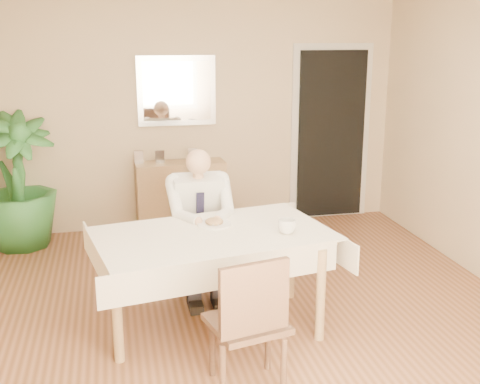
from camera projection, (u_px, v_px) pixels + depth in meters
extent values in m
plane|color=brown|center=(249.00, 320.00, 4.70)|extent=(5.00, 5.00, 0.00)
cube|color=beige|center=(200.00, 113.00, 6.72)|extent=(4.50, 0.02, 2.60)
cube|color=beige|center=(420.00, 309.00, 2.00)|extent=(4.50, 0.02, 2.60)
cube|color=beige|center=(421.00, 265.00, 1.98)|extent=(1.34, 0.02, 1.44)
cube|color=white|center=(418.00, 263.00, 2.00)|extent=(1.18, 0.02, 1.28)
cube|color=beige|center=(330.00, 135.00, 7.09)|extent=(0.96, 0.03, 2.10)
cube|color=black|center=(331.00, 135.00, 7.06)|extent=(0.80, 0.05, 1.95)
cube|color=silver|center=(177.00, 91.00, 6.58)|extent=(0.86, 0.03, 0.76)
cube|color=white|center=(177.00, 91.00, 6.56)|extent=(0.74, 0.02, 0.64)
cube|color=#A88051|center=(213.00, 237.00, 4.43)|extent=(1.74, 1.18, 0.04)
cube|color=white|center=(213.00, 234.00, 4.43)|extent=(1.86, 1.30, 0.01)
cube|color=white|center=(226.00, 273.00, 3.98)|extent=(1.67, 0.33, 0.22)
cube|color=white|center=(203.00, 226.00, 4.93)|extent=(1.67, 0.33, 0.22)
cube|color=white|center=(95.00, 256.00, 4.28)|extent=(0.20, 0.99, 0.22)
cube|color=white|center=(322.00, 239.00, 4.63)|extent=(0.20, 0.99, 0.22)
cylinder|color=#A88051|center=(117.00, 314.00, 4.04)|extent=(0.07, 0.07, 0.70)
cylinder|color=#A88051|center=(321.00, 295.00, 4.33)|extent=(0.07, 0.07, 0.70)
cylinder|color=#A88051|center=(115.00, 272.00, 4.73)|extent=(0.07, 0.07, 0.70)
cylinder|color=#A88051|center=(291.00, 258.00, 5.03)|extent=(0.07, 0.07, 0.70)
cube|color=#3D281A|center=(198.00, 241.00, 5.27)|extent=(0.44, 0.44, 0.04)
cube|color=#3D281A|center=(195.00, 209.00, 5.38)|extent=(0.40, 0.08, 0.40)
cylinder|color=#3D281A|center=(182.00, 273.00, 5.13)|extent=(0.04, 0.04, 0.39)
cylinder|color=#3D281A|center=(221.00, 269.00, 5.20)|extent=(0.04, 0.04, 0.39)
cylinder|color=#3D281A|center=(177.00, 258.00, 5.45)|extent=(0.04, 0.04, 0.39)
cylinder|color=#3D281A|center=(214.00, 255.00, 5.52)|extent=(0.04, 0.04, 0.39)
cube|color=#3D281A|center=(247.00, 324.00, 3.70)|extent=(0.53, 0.53, 0.04)
cube|color=#3D281A|center=(254.00, 299.00, 3.45)|extent=(0.43, 0.14, 0.44)
cylinder|color=#3D281A|center=(223.00, 377.00, 3.55)|extent=(0.04, 0.04, 0.43)
cylinder|color=#3D281A|center=(284.00, 370.00, 3.63)|extent=(0.04, 0.04, 0.43)
cylinder|color=#3D281A|center=(212.00, 346.00, 3.90)|extent=(0.04, 0.04, 0.43)
cylinder|color=#3D281A|center=(268.00, 340.00, 3.98)|extent=(0.04, 0.04, 0.43)
cube|color=white|center=(198.00, 205.00, 5.14)|extent=(0.42, 0.31, 0.55)
cube|color=black|center=(200.00, 212.00, 5.03)|extent=(0.07, 0.08, 0.36)
cylinder|color=tan|center=(198.00, 174.00, 5.03)|extent=(0.09, 0.09, 0.08)
sphere|color=tan|center=(198.00, 162.00, 4.98)|extent=(0.21, 0.21, 0.21)
cube|color=black|center=(190.00, 239.00, 5.00)|extent=(0.13, 0.42, 0.13)
cube|color=black|center=(214.00, 237.00, 5.04)|extent=(0.13, 0.42, 0.13)
cube|color=black|center=(194.00, 280.00, 4.90)|extent=(0.11, 0.12, 0.45)
cube|color=black|center=(218.00, 278.00, 4.94)|extent=(0.11, 0.12, 0.45)
cube|color=black|center=(195.00, 304.00, 4.90)|extent=(0.11, 0.26, 0.07)
cube|color=black|center=(219.00, 302.00, 4.94)|extent=(0.11, 0.26, 0.07)
cylinder|color=white|center=(214.00, 224.00, 4.59)|extent=(0.26, 0.26, 0.02)
ellipsoid|color=olive|center=(214.00, 222.00, 4.59)|extent=(0.14, 0.14, 0.06)
cylinder|color=silver|center=(221.00, 224.00, 4.54)|extent=(0.01, 0.13, 0.01)
cylinder|color=silver|center=(210.00, 225.00, 4.52)|extent=(0.01, 0.13, 0.01)
imported|color=white|center=(287.00, 227.00, 4.40)|extent=(0.17, 0.17, 0.11)
cube|color=#A88051|center=(181.00, 196.00, 6.73)|extent=(1.00, 0.38, 0.78)
cube|color=silver|center=(139.00, 157.00, 6.55)|extent=(0.10, 0.02, 0.14)
cube|color=silver|center=(160.00, 157.00, 6.57)|extent=(0.10, 0.02, 0.14)
cube|color=silver|center=(192.00, 154.00, 6.69)|extent=(0.10, 0.02, 0.14)
imported|color=#265F27|center=(17.00, 181.00, 6.15)|extent=(1.03, 1.03, 1.40)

